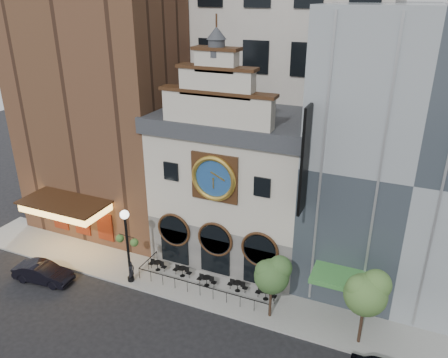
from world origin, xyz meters
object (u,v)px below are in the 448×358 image
Objects in this scene: bistro_2 at (207,280)px; bistro_4 at (266,294)px; pedestrian at (131,271)px; tree_right at (367,292)px; tree_left at (273,274)px; bistro_0 at (157,265)px; lamppost at (127,238)px; car_left at (43,273)px; bistro_3 at (238,286)px; bistro_1 at (182,271)px.

bistro_4 is (4.65, 0.26, 0.00)m from bistro_2.
bistro_4 is 10.46m from pedestrian.
bistro_2 is 12.06m from tree_right.
bistro_0 is at bearing 171.46° from tree_left.
lamppost reaches higher than bistro_2.
bistro_0 is 0.92× the size of pedestrian.
bistro_0 is 10.56m from tree_left.
car_left is (-11.96, -4.41, 0.16)m from bistro_2.
lamppost is 11.18m from tree_left.
tree_left reaches higher than bistro_3.
tree_right is at bearing -5.43° from bistro_0.
bistro_2 is 4.66m from bistro_4.
bistro_0 is at bearing -179.21° from bistro_3.
bistro_2 is 5.88m from pedestrian.
pedestrian is 0.32× the size of tree_right.
bistro_0 is 0.26× the size of lamppost.
bistro_3 is 4.60m from tree_left.
lamppost reaches higher than bistro_3.
tree_right is at bearing -12.77° from bistro_4.
lamppost is at bearing -178.22° from tree_right.
pedestrian is 0.36× the size of tree_left.
bistro_0 is 16.43m from tree_right.
tree_right is at bearing -6.40° from bistro_2.
bistro_2 is at bearing -7.84° from bistro_1.
tree_left is (11.12, 0.47, 2.61)m from pedestrian.
pedestrian is at bearing -162.72° from bistro_2.
pedestrian reaches higher than bistro_1.
pedestrian is at bearing -168.94° from bistro_4.
car_left reaches higher than bistro_3.
bistro_0 is 1.00× the size of bistro_2.
tree_right is (17.15, 0.53, 0.10)m from lamppost.
car_left is 17.98m from tree_left.
bistro_4 is at bearing -80.53° from pedestrian.
lamppost reaches higher than tree_left.
bistro_0 is 0.34× the size of car_left.
bistro_4 is at bearing 3.22° from bistro_2.
lamppost is (-0.05, -0.08, 2.93)m from pedestrian.
tree_left is (3.11, -1.60, 3.00)m from bistro_3.
lamppost is 17.15m from tree_right.
car_left is at bearing -153.96° from bistro_1.
bistro_1 is at bearing 2.14° from bistro_0.
tree_left reaches higher than bistro_1.
bistro_1 and bistro_4 have the same top height.
bistro_0 is 1.00× the size of bistro_4.
pedestrian is at bearing -177.57° from tree_left.
bistro_1 and bistro_2 have the same top height.
bistro_0 is 4.51m from bistro_2.
pedestrian reaches higher than bistro_2.
lamppost is at bearing -162.13° from bistro_2.
tree_left is at bearing -11.50° from bistro_1.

